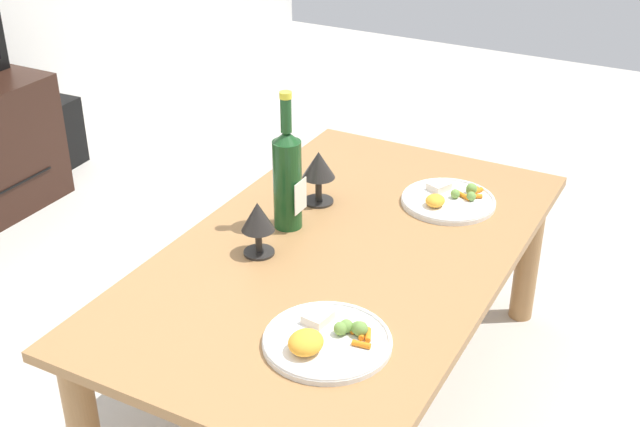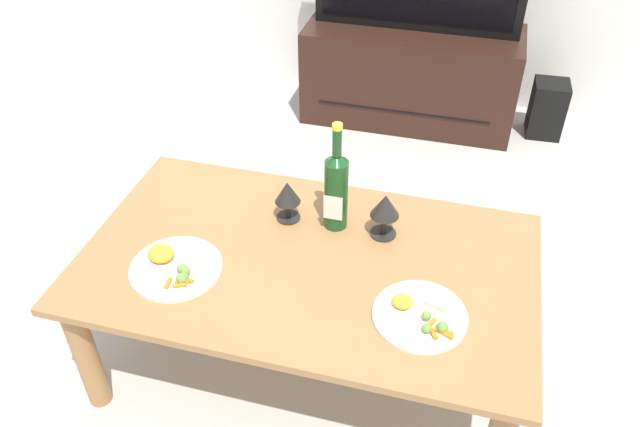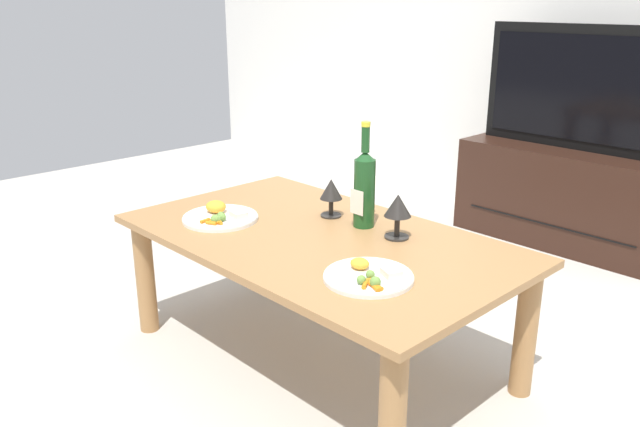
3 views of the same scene
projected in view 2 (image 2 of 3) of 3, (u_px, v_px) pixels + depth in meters
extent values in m
plane|color=#B7B2A8|center=(309.00, 359.00, 2.13)|extent=(6.40, 6.40, 0.00)
cube|color=#9E7042|center=(307.00, 262.00, 1.85)|extent=(1.32, 0.77, 0.03)
cylinder|color=#9E7042|center=(86.00, 354.00, 1.87)|extent=(0.07, 0.07, 0.44)
cylinder|color=#9E7042|center=(179.00, 222.00, 2.36)|extent=(0.07, 0.07, 0.44)
cylinder|color=#9E7042|center=(505.00, 281.00, 2.11)|extent=(0.07, 0.07, 0.44)
cube|color=black|center=(410.00, 75.00, 3.26)|extent=(1.08, 0.44, 0.49)
cube|color=black|center=(402.00, 112.00, 3.15)|extent=(0.86, 0.01, 0.01)
cube|color=black|center=(547.00, 109.00, 3.19)|extent=(0.18, 0.18, 0.29)
cylinder|color=#19471E|center=(336.00, 195.00, 1.89)|extent=(0.07, 0.07, 0.23)
cone|color=#19471E|center=(337.00, 159.00, 1.81)|extent=(0.07, 0.07, 0.03)
cylinder|color=#19471E|center=(337.00, 142.00, 1.78)|extent=(0.03, 0.03, 0.09)
cylinder|color=yellow|center=(337.00, 127.00, 1.74)|extent=(0.03, 0.03, 0.02)
cube|color=silver|center=(333.00, 208.00, 1.88)|extent=(0.06, 0.00, 0.08)
cylinder|color=black|center=(288.00, 217.00, 1.99)|extent=(0.08, 0.08, 0.01)
cylinder|color=black|center=(288.00, 209.00, 1.97)|extent=(0.02, 0.02, 0.06)
cone|color=black|center=(287.00, 192.00, 1.93)|extent=(0.08, 0.08, 0.07)
cylinder|color=black|center=(383.00, 233.00, 1.93)|extent=(0.08, 0.08, 0.01)
cylinder|color=black|center=(384.00, 224.00, 1.90)|extent=(0.02, 0.02, 0.07)
cone|color=black|center=(385.00, 205.00, 1.86)|extent=(0.09, 0.09, 0.07)
cylinder|color=white|center=(176.00, 268.00, 1.80)|extent=(0.27, 0.27, 0.01)
torus|color=white|center=(176.00, 266.00, 1.80)|extent=(0.26, 0.26, 0.01)
ellipsoid|color=orange|center=(161.00, 254.00, 1.81)|extent=(0.08, 0.07, 0.04)
cube|color=beige|center=(197.00, 257.00, 1.82)|extent=(0.06, 0.06, 0.02)
cylinder|color=orange|center=(168.00, 283.00, 1.74)|extent=(0.02, 0.04, 0.01)
cylinder|color=orange|center=(180.00, 285.00, 1.73)|extent=(0.04, 0.03, 0.01)
cylinder|color=orange|center=(182.00, 282.00, 1.74)|extent=(0.04, 0.03, 0.01)
cylinder|color=orange|center=(188.00, 279.00, 1.75)|extent=(0.04, 0.02, 0.01)
sphere|color=olive|center=(182.00, 269.00, 1.77)|extent=(0.03, 0.03, 0.03)
sphere|color=olive|center=(184.00, 277.00, 1.74)|extent=(0.03, 0.03, 0.03)
sphere|color=olive|center=(182.00, 278.00, 1.74)|extent=(0.03, 0.03, 0.03)
sphere|color=olive|center=(185.00, 271.00, 1.76)|extent=(0.03, 0.03, 0.03)
cylinder|color=white|center=(420.00, 316.00, 1.66)|extent=(0.25, 0.25, 0.01)
torus|color=white|center=(420.00, 314.00, 1.65)|extent=(0.25, 0.25, 0.01)
ellipsoid|color=orange|center=(403.00, 302.00, 1.67)|extent=(0.06, 0.05, 0.03)
cube|color=beige|center=(439.00, 303.00, 1.67)|extent=(0.07, 0.06, 0.02)
cylinder|color=orange|center=(432.00, 332.00, 1.60)|extent=(0.03, 0.05, 0.01)
cylinder|color=orange|center=(445.00, 333.00, 1.60)|extent=(0.05, 0.03, 0.01)
cylinder|color=orange|center=(444.00, 331.00, 1.60)|extent=(0.05, 0.02, 0.01)
cylinder|color=orange|center=(430.00, 324.00, 1.62)|extent=(0.03, 0.05, 0.01)
sphere|color=olive|center=(426.00, 316.00, 1.63)|extent=(0.03, 0.03, 0.03)
sphere|color=olive|center=(427.00, 329.00, 1.60)|extent=(0.03, 0.03, 0.03)
sphere|color=olive|center=(441.00, 327.00, 1.60)|extent=(0.03, 0.03, 0.03)
sphere|color=olive|center=(443.00, 327.00, 1.60)|extent=(0.03, 0.03, 0.03)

